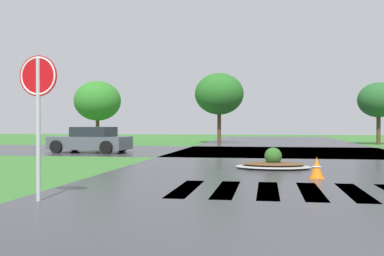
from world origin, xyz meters
name	(u,v)px	position (x,y,z in m)	size (l,w,h in m)	color
asphalt_roadway	(298,171)	(0.00, 10.00, 0.00)	(11.31, 80.00, 0.01)	#35353A
asphalt_cross_road	(285,152)	(0.00, 20.32, 0.00)	(90.00, 10.18, 0.01)	#35353A
crosswalk_stripes	(311,191)	(0.00, 5.77, 0.00)	(5.85, 2.91, 0.01)	white
stop_sign	(38,93)	(-5.12, 3.67, 2.02)	(0.76, 0.09, 2.71)	#B2B5BA
median_island	(273,164)	(-0.72, 10.88, 0.15)	(2.44, 1.77, 0.68)	#9E9B93
car_dark_suv	(91,141)	(-9.72, 17.95, 0.61)	(4.16, 2.37, 1.30)	#4C545B
traffic_cone	(317,168)	(0.37, 8.17, 0.28)	(0.37, 0.37, 0.57)	orange
background_treeline	(246,98)	(-2.47, 30.30, 3.38)	(34.06, 4.13, 5.24)	#4C3823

